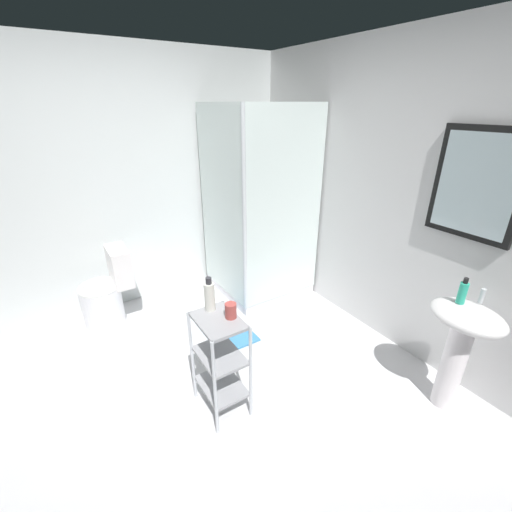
# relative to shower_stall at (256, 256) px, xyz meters

# --- Properties ---
(ground_plane) EXTENTS (4.20, 4.20, 0.02)m
(ground_plane) POSITION_rel_shower_stall_xyz_m (1.20, -1.23, -0.47)
(ground_plane) COLOR silver
(wall_back) EXTENTS (4.20, 0.14, 2.50)m
(wall_back) POSITION_rel_shower_stall_xyz_m (1.21, 0.62, 0.79)
(wall_back) COLOR silver
(wall_back) RESTS_ON ground_plane
(wall_left) EXTENTS (0.10, 4.20, 2.50)m
(wall_left) POSITION_rel_shower_stall_xyz_m (-0.65, -1.23, 0.79)
(wall_left) COLOR silver
(wall_left) RESTS_ON ground_plane
(shower_stall) EXTENTS (0.92, 0.92, 2.00)m
(shower_stall) POSITION_rel_shower_stall_xyz_m (0.00, 0.00, 0.00)
(shower_stall) COLOR white
(shower_stall) RESTS_ON ground_plane
(pedestal_sink) EXTENTS (0.46, 0.37, 0.81)m
(pedestal_sink) POSITION_rel_shower_stall_xyz_m (2.05, 0.29, 0.12)
(pedestal_sink) COLOR white
(pedestal_sink) RESTS_ON ground_plane
(sink_faucet) EXTENTS (0.03, 0.03, 0.10)m
(sink_faucet) POSITION_rel_shower_stall_xyz_m (2.05, 0.41, 0.40)
(sink_faucet) COLOR silver
(sink_faucet) RESTS_ON pedestal_sink
(toilet) EXTENTS (0.37, 0.49, 0.76)m
(toilet) POSITION_rel_shower_stall_xyz_m (-0.28, -1.52, -0.15)
(toilet) COLOR white
(toilet) RESTS_ON ground_plane
(storage_cart) EXTENTS (0.38, 0.28, 0.74)m
(storage_cart) POSITION_rel_shower_stall_xyz_m (1.21, -1.07, -0.03)
(storage_cart) COLOR silver
(storage_cart) RESTS_ON ground_plane
(hand_soap_bottle) EXTENTS (0.05, 0.05, 0.18)m
(hand_soap_bottle) POSITION_rel_shower_stall_xyz_m (1.98, 0.29, 0.42)
(hand_soap_bottle) COLOR #2DBC99
(hand_soap_bottle) RESTS_ON pedestal_sink
(lotion_bottle_white) EXTENTS (0.07, 0.07, 0.24)m
(lotion_bottle_white) POSITION_rel_shower_stall_xyz_m (1.08, -1.06, 0.38)
(lotion_bottle_white) COLOR white
(lotion_bottle_white) RESTS_ON storage_cart
(rinse_cup) EXTENTS (0.07, 0.07, 0.10)m
(rinse_cup) POSITION_rel_shower_stall_xyz_m (1.24, -0.99, 0.33)
(rinse_cup) COLOR #B24742
(rinse_cup) RESTS_ON storage_cart
(bath_mat) EXTENTS (0.60, 0.40, 0.02)m
(bath_mat) POSITION_rel_shower_stall_xyz_m (0.46, -0.64, -0.45)
(bath_mat) COLOR teal
(bath_mat) RESTS_ON ground_plane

